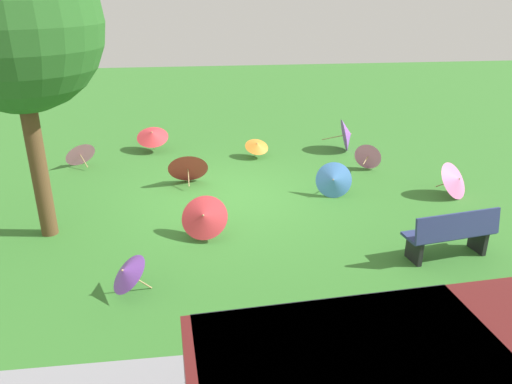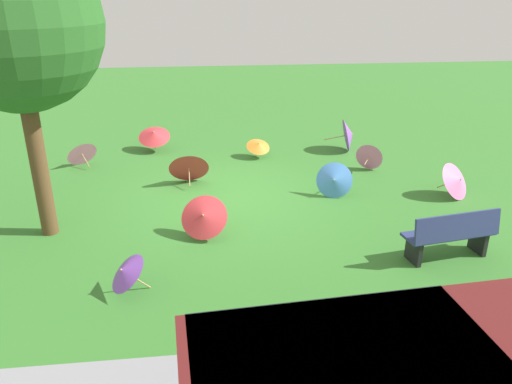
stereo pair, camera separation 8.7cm
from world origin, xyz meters
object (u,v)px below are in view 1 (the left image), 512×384
shade_tree (13,25)px  parasol_pink_1 (368,155)px  parasol_pink_0 (456,180)px  parasol_red_3 (188,165)px  parasol_purple_0 (126,272)px  parasol_red_0 (152,135)px  park_bench (451,234)px  parasol_red_1 (204,216)px  parasol_purple_3 (347,135)px  parasol_blue_0 (333,180)px  parasol_orange_0 (257,145)px  parasol_pink_2 (79,153)px

shade_tree → parasol_pink_1: (-7.19, -2.75, -3.41)m
parasol_pink_0 → parasol_red_3: bearing=-15.0°
parasol_purple_0 → parasol_red_0: parasol_red_0 is taller
park_bench → parasol_red_1: bearing=-17.0°
parasol_purple_0 → parasol_purple_3: 8.51m
park_bench → parasol_purple_0: 5.37m
parasol_red_0 → parasol_red_3: bearing=110.9°
parasol_red_1 → parasol_blue_0: size_ratio=1.11×
shade_tree → parasol_red_3: 4.80m
shade_tree → parasol_purple_0: (-1.70, 2.26, -3.36)m
parasol_orange_0 → parasol_blue_0: (-1.33, 2.90, 0.04)m
parasol_red_0 → parasol_purple_3: 5.51m
parasol_red_0 → parasol_purple_3: size_ratio=0.94×
parasol_red_1 → parasol_purple_3: parasol_purple_3 is taller
parasol_pink_1 → parasol_red_3: size_ratio=0.76×
parasol_pink_2 → parasol_pink_1: bearing=171.4°
parasol_pink_1 → parasol_orange_0: parasol_pink_1 is taller
parasol_blue_0 → parasol_red_1: bearing=29.3°
parasol_pink_2 → parasol_purple_3: bearing=-176.5°
parasol_pink_0 → parasol_red_1: same height
parasol_purple_3 → parasol_purple_0: bearing=50.6°
parasol_red_0 → parasol_pink_1: size_ratio=1.25×
parasol_pink_0 → parasol_orange_0: 5.17m
parasol_purple_3 → parasol_pink_0: bearing=111.1°
parasol_pink_1 → parasol_pink_2: parasol_pink_2 is taller
parasol_purple_0 → parasol_blue_0: bearing=-140.9°
shade_tree → parasol_pink_2: shade_tree is taller
shade_tree → parasol_orange_0: bearing=-138.4°
shade_tree → parasol_red_0: bearing=-108.4°
parasol_purple_0 → parasol_red_3: size_ratio=0.87×
parasol_red_3 → parasol_orange_0: 2.50m
parasol_pink_2 → parasol_orange_0: bearing=-178.6°
park_bench → parasol_red_0: park_bench is taller
park_bench → parasol_red_1: size_ratio=1.63×
parasol_purple_0 → parasol_red_3: (-0.92, -4.56, 0.05)m
parasol_pink_1 → parasol_pink_2: bearing=-8.6°
shade_tree → parasol_red_0: (-1.62, -4.89, -3.26)m
parasol_red_3 → parasol_orange_0: parasol_red_3 is taller
parasol_purple_3 → parasol_blue_0: size_ratio=1.06×
parasol_red_0 → parasol_red_3: parasol_red_3 is taller
shade_tree → parasol_pink_1: bearing=-159.1°
shade_tree → parasol_red_1: (-2.91, 0.55, -3.32)m
shade_tree → parasol_blue_0: bearing=-169.5°
parasol_red_0 → parasol_pink_2: (1.80, 1.03, -0.12)m
parasol_red_1 → parasol_pink_2: parasol_red_1 is taller
parasol_red_0 → parasol_orange_0: parasol_red_0 is taller
parasol_red_0 → parasol_red_3: size_ratio=0.95×
parasol_red_0 → parasol_red_1: bearing=103.3°
parasol_purple_0 → parasol_orange_0: size_ratio=1.09×
shade_tree → parasol_red_1: 4.45m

